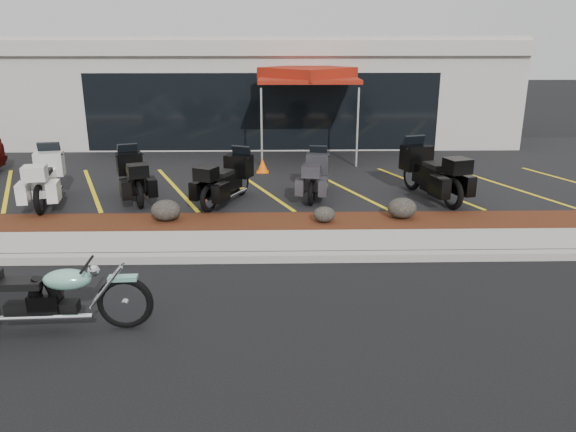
{
  "coord_description": "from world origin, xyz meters",
  "views": [
    {
      "loc": [
        0.44,
        -8.76,
        3.99
      ],
      "look_at": [
        0.66,
        1.2,
        0.78
      ],
      "focal_mm": 35.0,
      "sensor_mm": 36.0,
      "label": 1
    }
  ],
  "objects_px": {
    "hero_cruiser": "(125,295)",
    "popup_canopy": "(307,76)",
    "traffic_cone": "(263,165)",
    "touring_white": "(51,169)"
  },
  "relations": [
    {
      "from": "touring_white",
      "to": "traffic_cone",
      "type": "bearing_deg",
      "value": -76.49
    },
    {
      "from": "hero_cruiser",
      "to": "popup_canopy",
      "type": "xyz_separation_m",
      "value": [
        3.16,
        11.08,
        2.25
      ]
    },
    {
      "from": "traffic_cone",
      "to": "popup_canopy",
      "type": "relative_size",
      "value": 0.1
    },
    {
      "from": "touring_white",
      "to": "traffic_cone",
      "type": "height_order",
      "value": "touring_white"
    },
    {
      "from": "popup_canopy",
      "to": "traffic_cone",
      "type": "bearing_deg",
      "value": -146.87
    },
    {
      "from": "hero_cruiser",
      "to": "traffic_cone",
      "type": "xyz_separation_m",
      "value": [
        1.75,
        8.93,
        -0.16
      ]
    },
    {
      "from": "touring_white",
      "to": "traffic_cone",
      "type": "xyz_separation_m",
      "value": [
        5.21,
        2.34,
        -0.47
      ]
    },
    {
      "from": "hero_cruiser",
      "to": "popup_canopy",
      "type": "bearing_deg",
      "value": 71.75
    },
    {
      "from": "hero_cruiser",
      "to": "traffic_cone",
      "type": "bearing_deg",
      "value": 76.59
    },
    {
      "from": "hero_cruiser",
      "to": "touring_white",
      "type": "distance_m",
      "value": 7.44
    }
  ]
}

